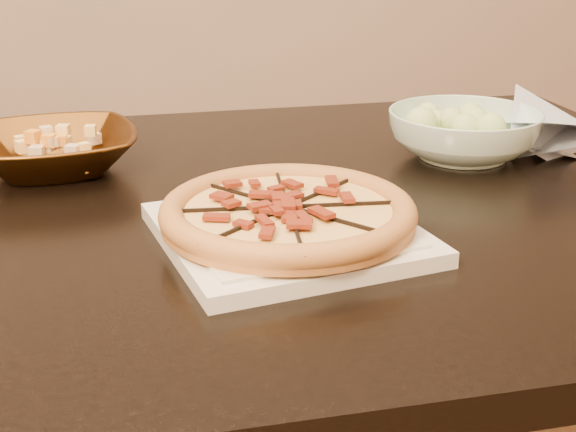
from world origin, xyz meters
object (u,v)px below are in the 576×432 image
object	(u,v)px
salad_bowl	(464,135)
plate	(288,232)
dining_table	(191,272)
bronze_bowl	(53,151)
pizza	(288,213)

from	to	relation	value
salad_bowl	plate	bearing A→B (deg)	-136.61
dining_table	bronze_bowl	bearing A→B (deg)	139.10
pizza	salad_bowl	xyz separation A→B (m)	(0.30, 0.28, 0.00)
dining_table	salad_bowl	bearing A→B (deg)	19.51
dining_table	plate	distance (m)	0.20
dining_table	salad_bowl	world-z (taller)	salad_bowl
dining_table	bronze_bowl	distance (m)	0.27
bronze_bowl	salad_bowl	bearing A→B (deg)	-1.40
plate	pizza	bearing A→B (deg)	138.90
dining_table	plate	world-z (taller)	plate
plate	pizza	distance (m)	0.02
plate	salad_bowl	bearing A→B (deg)	43.39
pizza	bronze_bowl	distance (m)	0.41
dining_table	salad_bowl	distance (m)	0.45
bronze_bowl	salad_bowl	world-z (taller)	salad_bowl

